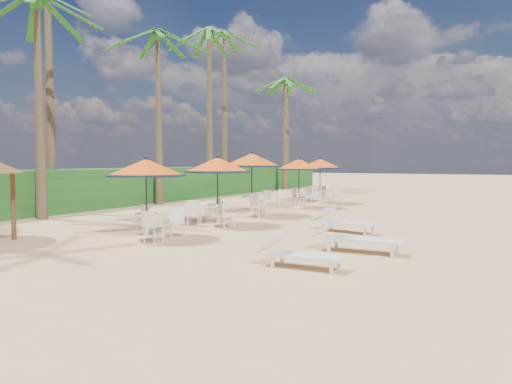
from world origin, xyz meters
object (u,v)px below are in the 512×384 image
station_2 (253,166)px  lounger_far (341,221)px  station_4 (322,168)px  station_0 (148,178)px  station_1 (217,173)px  station_3 (298,170)px  lounger_near (297,253)px  lounger_mid (354,237)px

station_2 → lounger_far: station_2 is taller
station_4 → lounger_far: (4.33, -9.84, -1.50)m
station_0 → station_1: (0.17, 3.33, 0.05)m
station_0 → station_4: 13.46m
station_1 → station_3: 7.30m
station_4 → lounger_near: size_ratio=1.35×
station_1 → station_2: station_2 is taller
station_2 → station_4: station_2 is taller
lounger_mid → station_2: bearing=135.1°
station_4 → lounger_far: 10.85m
station_3 → lounger_near: bearing=-67.0°
station_1 → station_4: station_4 is taller
lounger_mid → lounger_far: size_ratio=1.02×
station_4 → lounger_far: bearing=-66.2°
station_4 → lounger_near: 16.15m
station_3 → lounger_near: station_3 is taller
station_1 → lounger_near: 7.39m
station_2 → lounger_mid: (6.04, -6.14, -1.62)m
station_3 → lounger_mid: bearing=-60.4°
lounger_far → lounger_near: bearing=-69.8°
station_2 → station_3: 4.01m
station_0 → station_2: size_ratio=0.89×
station_2 → station_4: 6.83m
lounger_near → station_3: bearing=113.2°
station_2 → station_3: size_ratio=1.09×
station_0 → lounger_mid: bearing=4.9°
station_0 → lounger_near: 5.79m
station_3 → lounger_near: (5.27, -12.39, -1.44)m
station_3 → station_4: 2.83m
lounger_near → lounger_mid: bearing=78.0°
station_2 → lounger_mid: size_ratio=1.22×
station_2 → lounger_far: (4.70, -3.02, -1.64)m
station_1 → lounger_mid: bearing=-26.6°
station_1 → station_2: bearing=96.7°
station_0 → station_4: (0.16, 13.46, 0.13)m
station_1 → station_3: bearing=90.9°
station_0 → station_2: (-0.21, 6.64, 0.28)m
station_0 → station_2: 6.65m
lounger_mid → lounger_far: bearing=113.7°
station_2 → station_3: bearing=86.0°
station_0 → station_4: bearing=89.3°
station_2 → station_1: bearing=-83.3°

